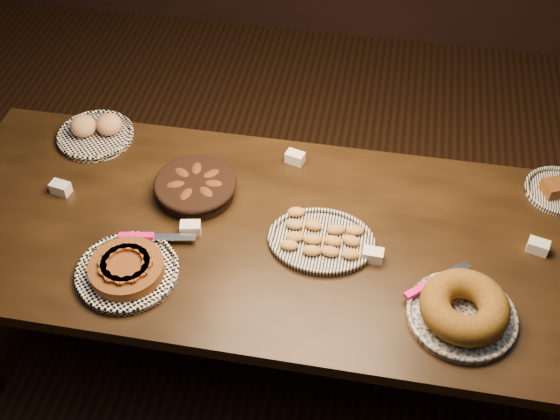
% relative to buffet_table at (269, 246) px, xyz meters
% --- Properties ---
extents(ground, '(5.00, 5.00, 0.00)m').
position_rel_buffet_table_xyz_m(ground, '(0.00, 0.00, -0.68)').
color(ground, black).
rests_on(ground, ground).
extents(buffet_table, '(2.40, 1.00, 0.75)m').
position_rel_buffet_table_xyz_m(buffet_table, '(0.00, 0.00, 0.00)').
color(buffet_table, black).
rests_on(buffet_table, ground).
extents(apple_tart_plate, '(0.36, 0.37, 0.07)m').
position_rel_buffet_table_xyz_m(apple_tart_plate, '(-0.43, -0.26, 0.10)').
color(apple_tart_plate, white).
rests_on(apple_tart_plate, buffet_table).
extents(madeleine_platter, '(0.36, 0.30, 0.04)m').
position_rel_buffet_table_xyz_m(madeleine_platter, '(0.19, -0.01, 0.09)').
color(madeleine_platter, black).
rests_on(madeleine_platter, buffet_table).
extents(bundt_cake_plate, '(0.36, 0.40, 0.11)m').
position_rel_buffet_table_xyz_m(bundt_cake_plate, '(0.66, -0.25, 0.12)').
color(bundt_cake_plate, black).
rests_on(bundt_cake_plate, buffet_table).
extents(croissant_basket, '(0.31, 0.31, 0.08)m').
position_rel_buffet_table_xyz_m(croissant_basket, '(-0.30, 0.14, 0.12)').
color(croissant_basket, black).
rests_on(croissant_basket, buffet_table).
extents(bread_roll_plate, '(0.31, 0.31, 0.09)m').
position_rel_buffet_table_xyz_m(bread_roll_plate, '(-0.78, 0.39, 0.10)').
color(bread_roll_plate, white).
rests_on(bread_roll_plate, buffet_table).
extents(loaf_plate, '(0.25, 0.25, 0.06)m').
position_rel_buffet_table_xyz_m(loaf_plate, '(1.02, 0.38, 0.09)').
color(loaf_plate, black).
rests_on(loaf_plate, buffet_table).
extents(tent_cards, '(1.79, 0.49, 0.04)m').
position_rel_buffet_table_xyz_m(tent_cards, '(0.05, 0.08, 0.10)').
color(tent_cards, white).
rests_on(tent_cards, buffet_table).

